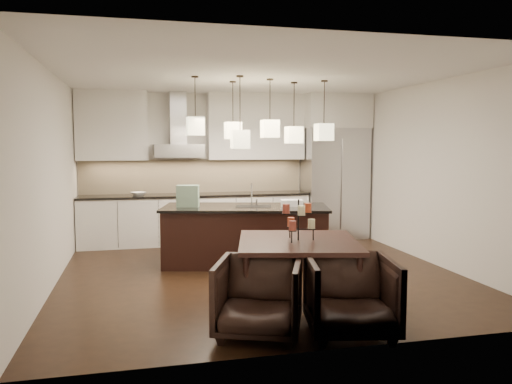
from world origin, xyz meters
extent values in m
cube|color=black|center=(0.00, 0.00, -0.01)|extent=(5.50, 5.50, 0.02)
cube|color=white|center=(0.00, 0.00, 2.81)|extent=(5.50, 5.50, 0.02)
cube|color=silver|center=(0.00, 2.76, 1.40)|extent=(5.50, 0.02, 2.80)
cube|color=silver|center=(0.00, -2.76, 1.40)|extent=(5.50, 0.02, 2.80)
cube|color=silver|center=(-2.76, 0.00, 1.40)|extent=(0.02, 5.50, 2.80)
cube|color=silver|center=(2.76, 0.00, 1.40)|extent=(0.02, 5.50, 2.80)
cube|color=#B7B7BA|center=(2.10, 2.38, 1.07)|extent=(1.20, 0.72, 2.15)
cube|color=silver|center=(2.10, 2.38, 2.47)|extent=(1.26, 0.72, 0.65)
cube|color=silver|center=(-0.62, 2.43, 0.44)|extent=(4.21, 0.62, 0.88)
cube|color=black|center=(-0.62, 2.43, 0.90)|extent=(4.21, 0.66, 0.04)
cube|color=beige|center=(-0.62, 2.73, 1.24)|extent=(4.21, 0.02, 0.63)
cube|color=silver|center=(-2.10, 2.57, 2.17)|extent=(1.25, 0.35, 1.25)
cube|color=silver|center=(0.55, 2.57, 2.17)|extent=(1.85, 0.35, 1.25)
cube|color=#B7B7BA|center=(-0.93, 2.48, 1.72)|extent=(0.90, 0.52, 0.24)
cube|color=#B7B7BA|center=(-0.93, 2.59, 2.32)|extent=(0.30, 0.28, 0.96)
imported|color=silver|center=(-1.67, 2.38, 0.95)|extent=(0.34, 0.34, 0.06)
cube|color=black|center=(-0.07, 0.60, 0.43)|extent=(2.59, 1.52, 0.86)
cube|color=black|center=(-0.07, 0.60, 0.87)|extent=(2.69, 1.62, 0.04)
cube|color=#155032|center=(-0.93, 0.74, 1.06)|extent=(0.36, 0.25, 0.33)
cube|color=silver|center=(0.63, 0.48, 0.94)|extent=(0.38, 0.31, 0.10)
cylinder|color=beige|center=(0.20, -1.63, 0.96)|extent=(0.09, 0.09, 0.10)
cylinder|color=#BF4826|center=(0.02, -1.46, 0.96)|extent=(0.09, 0.09, 0.10)
cylinder|color=#963C2F|center=(-0.04, -1.70, 0.96)|extent=(0.09, 0.09, 0.10)
cylinder|color=#BF4826|center=(0.19, -1.53, 1.13)|extent=(0.09, 0.09, 0.10)
cylinder|color=#963C2F|center=(-0.07, -1.55, 1.13)|extent=(0.09, 0.09, 0.10)
cylinder|color=beige|center=(0.05, -1.73, 1.13)|extent=(0.09, 0.09, 0.10)
imported|color=black|center=(-0.55, -2.25, 0.37)|extent=(1.04, 1.05, 0.75)
imported|color=black|center=(0.31, -2.46, 0.39)|extent=(0.97, 0.99, 0.77)
cube|color=beige|center=(-0.85, 0.38, 2.10)|extent=(0.24, 0.24, 0.26)
cube|color=beige|center=(-0.22, 0.81, 2.05)|extent=(0.24, 0.24, 0.26)
cube|color=beige|center=(0.26, 0.42, 2.07)|extent=(0.24, 0.24, 0.26)
cube|color=beige|center=(0.73, 0.71, 1.98)|extent=(0.24, 0.24, 0.26)
cube|color=beige|center=(1.11, 0.40, 2.02)|extent=(0.24, 0.24, 0.26)
cube|color=beige|center=(-0.24, 0.18, 1.91)|extent=(0.24, 0.24, 0.26)
camera|label=1|loc=(-1.65, -6.80, 1.84)|focal=35.00mm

